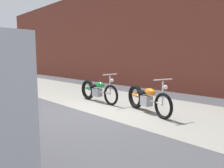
% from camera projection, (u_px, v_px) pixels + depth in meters
% --- Properties ---
extents(ground_plane, '(80.00, 80.00, 0.00)m').
position_uv_depth(ground_plane, '(86.00, 112.00, 6.23)').
color(ground_plane, '#47474C').
extents(sidewalk_slab, '(36.00, 3.50, 0.01)m').
position_uv_depth(sidewalk_slab, '(128.00, 103.00, 7.42)').
color(sidewalk_slab, gray).
rests_on(sidewalk_slab, ground).
extents(brick_building_wall, '(36.00, 0.50, 5.59)m').
position_uv_depth(brick_building_wall, '(182.00, 28.00, 9.44)').
color(brick_building_wall, brown).
rests_on(brick_building_wall, ground).
extents(motorcycle_green, '(2.01, 0.58, 1.03)m').
position_uv_depth(motorcycle_green, '(96.00, 90.00, 7.67)').
color(motorcycle_green, black).
rests_on(motorcycle_green, ground).
extents(motorcycle_orange, '(1.95, 0.82, 1.03)m').
position_uv_depth(motorcycle_orange, '(145.00, 98.00, 6.23)').
color(motorcycle_orange, black).
rests_on(motorcycle_orange, ground).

